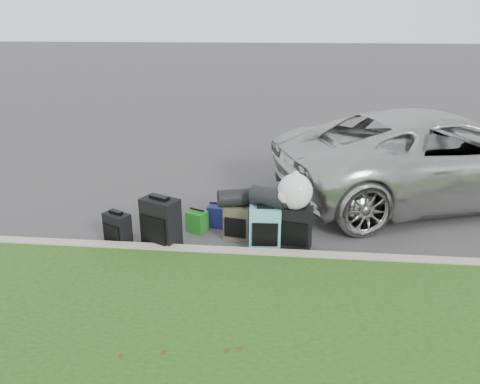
# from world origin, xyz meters

# --- Properties ---
(ground) EXTENTS (120.00, 120.00, 0.00)m
(ground) POSITION_xyz_m (0.00, 0.00, 0.00)
(ground) COLOR #383535
(ground) RESTS_ON ground
(curb) EXTENTS (120.00, 0.18, 0.15)m
(curb) POSITION_xyz_m (0.00, -1.00, 0.07)
(curb) COLOR #9E937F
(curb) RESTS_ON ground
(suv) EXTENTS (6.34, 4.36, 1.61)m
(suv) POSITION_xyz_m (3.34, 1.72, 0.81)
(suv) COLOR #B7B7B2
(suv) RESTS_ON ground
(suitcase_small_black) EXTENTS (0.45, 0.38, 0.49)m
(suitcase_small_black) POSITION_xyz_m (-1.80, -0.72, 0.24)
(suitcase_small_black) COLOR black
(suitcase_small_black) RESTS_ON ground
(suitcase_large_black_left) EXTENTS (0.61, 0.51, 0.75)m
(suitcase_large_black_left) POSITION_xyz_m (-1.14, -0.75, 0.38)
(suitcase_large_black_left) COLOR black
(suitcase_large_black_left) RESTS_ON ground
(suitcase_olive) EXTENTS (0.43, 0.32, 0.54)m
(suitcase_olive) POSITION_xyz_m (-0.08, -0.36, 0.27)
(suitcase_olive) COLOR #393524
(suitcase_olive) RESTS_ON ground
(suitcase_teal) EXTENTS (0.46, 0.29, 0.63)m
(suitcase_teal) POSITION_xyz_m (0.34, -0.62, 0.32)
(suitcase_teal) COLOR teal
(suitcase_teal) RESTS_ON ground
(suitcase_large_black_right) EXTENTS (0.46, 0.33, 0.64)m
(suitcase_large_black_right) POSITION_xyz_m (0.79, -0.58, 0.32)
(suitcase_large_black_right) COLOR black
(suitcase_large_black_right) RESTS_ON ground
(tote_green) EXTENTS (0.36, 0.33, 0.33)m
(tote_green) POSITION_xyz_m (-0.74, -0.15, 0.16)
(tote_green) COLOR #196B17
(tote_green) RESTS_ON ground
(tote_navy) EXTENTS (0.35, 0.29, 0.34)m
(tote_navy) POSITION_xyz_m (-0.43, 0.09, 0.17)
(tote_navy) COLOR navy
(tote_navy) RESTS_ON ground
(duffel_left) EXTENTS (0.53, 0.39, 0.26)m
(duffel_left) POSITION_xyz_m (-0.13, -0.36, 0.67)
(duffel_left) COLOR black
(duffel_left) RESTS_ON suitcase_olive
(duffel_right) EXTENTS (0.56, 0.43, 0.28)m
(duffel_right) POSITION_xyz_m (0.38, -0.55, 0.77)
(duffel_right) COLOR black
(duffel_right) RESTS_ON suitcase_teal
(trash_bag) EXTENTS (0.49, 0.49, 0.49)m
(trash_bag) POSITION_xyz_m (0.75, -0.59, 0.88)
(trash_bag) COLOR white
(trash_bag) RESTS_ON suitcase_large_black_right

